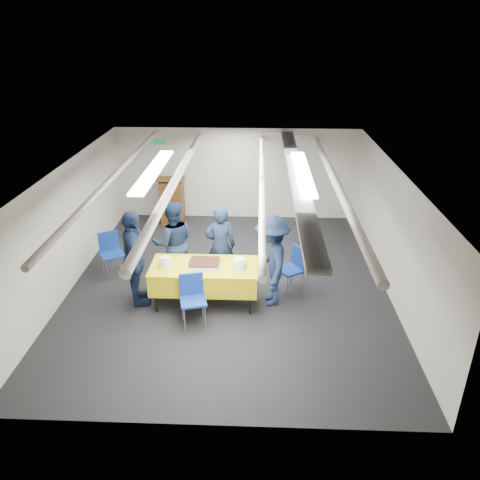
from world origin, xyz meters
name	(u,v)px	position (x,y,z in m)	size (l,w,h in m)	color
ground	(229,284)	(0.00, 0.00, 0.00)	(7.00, 7.00, 0.00)	black
room_shell	(234,189)	(0.09, 0.41, 1.81)	(6.00, 7.00, 2.30)	beige
serving_table	(205,276)	(-0.38, -0.68, 0.56)	(1.88, 0.87, 0.77)	black
sheet_cake	(205,263)	(-0.37, -0.68, 0.82)	(0.54, 0.42, 0.09)	white
plate_stack_left	(166,262)	(-1.04, -0.73, 0.85)	(0.23, 0.23, 0.17)	white
plate_stack_right	(239,264)	(0.24, -0.73, 0.85)	(0.24, 0.24, 0.17)	white
podium	(172,199)	(-1.60, 3.05, 0.61)	(0.62, 0.53, 1.25)	brown
chair_near	(192,294)	(-0.53, -1.24, 0.53)	(0.51, 0.51, 0.87)	gray
chair_right	(294,265)	(1.23, -0.13, 0.53)	(0.58, 0.58, 0.87)	gray
chair_left	(111,249)	(-2.37, 0.37, 0.53)	(0.58, 0.58, 0.87)	gray
sailor_a	(220,246)	(-0.16, 0.02, 0.81)	(0.59, 0.39, 1.61)	black
sailor_b	(173,243)	(-1.05, 0.07, 0.83)	(0.81, 0.63, 1.67)	black
sailor_c	(135,259)	(-1.59, -0.71, 0.89)	(1.04, 0.43, 1.77)	black
sailor_d	(272,261)	(0.80, -0.59, 0.83)	(1.08, 0.62, 1.67)	black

